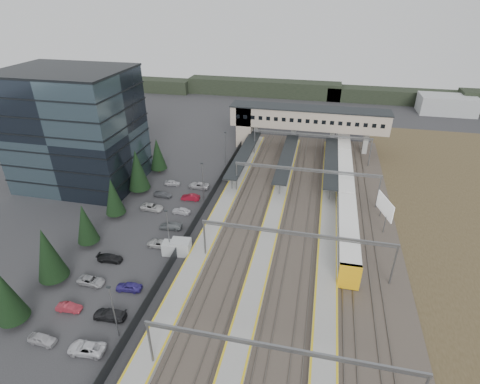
% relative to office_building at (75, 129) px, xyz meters
% --- Properties ---
extents(ground, '(220.00, 220.00, 0.00)m').
position_rel_office_building_xyz_m(ground, '(36.00, -12.00, -12.19)').
color(ground, '#2B2B2D').
rests_on(ground, ground).
extents(office_building, '(24.30, 18.30, 24.30)m').
position_rel_office_building_xyz_m(office_building, '(0.00, 0.00, 0.00)').
color(office_building, '#3E525D').
rests_on(office_building, ground).
extents(conifer_row, '(4.42, 49.82, 9.50)m').
position_rel_office_building_xyz_m(conifer_row, '(14.00, -15.86, -7.36)').
color(conifer_row, black).
rests_on(conifer_row, ground).
extents(car_park, '(10.63, 44.75, 1.29)m').
position_rel_office_building_xyz_m(car_park, '(23.04, -18.89, -11.59)').
color(car_park, '#ADABB1').
rests_on(car_park, ground).
extents(lampposts, '(0.50, 53.25, 8.07)m').
position_rel_office_building_xyz_m(lampposts, '(28.00, -10.75, -7.86)').
color(lampposts, slate).
rests_on(lampposts, ground).
extents(fence, '(0.08, 90.00, 2.00)m').
position_rel_office_building_xyz_m(fence, '(29.50, -7.00, -11.19)').
color(fence, '#26282B').
rests_on(fence, ground).
extents(relay_cabin_near, '(3.25, 2.52, 2.54)m').
position_rel_office_building_xyz_m(relay_cabin_near, '(29.83, -19.77, -10.92)').
color(relay_cabin_near, '#A0A3A5').
rests_on(relay_cabin_near, ground).
extents(relay_cabin_far, '(2.49, 2.14, 2.14)m').
position_rel_office_building_xyz_m(relay_cabin_far, '(28.11, -20.17, -11.12)').
color(relay_cabin_far, '#A0A3A5').
rests_on(relay_cabin_far, ground).
extents(rail_corridor, '(34.00, 90.00, 0.92)m').
position_rel_office_building_xyz_m(rail_corridor, '(45.34, -7.00, -11.90)').
color(rail_corridor, '#3C362D').
rests_on(rail_corridor, ground).
extents(canopies, '(23.10, 30.00, 3.28)m').
position_rel_office_building_xyz_m(canopies, '(43.00, 15.00, -8.27)').
color(canopies, black).
rests_on(canopies, ground).
extents(footbridge, '(40.40, 6.40, 11.20)m').
position_rel_office_building_xyz_m(footbridge, '(43.70, 30.00, -4.26)').
color(footbridge, tan).
rests_on(footbridge, ground).
extents(gantries, '(28.40, 62.28, 7.17)m').
position_rel_office_building_xyz_m(gantries, '(48.00, -9.00, -6.20)').
color(gantries, slate).
rests_on(gantries, ground).
extents(train, '(3.12, 65.25, 3.93)m').
position_rel_office_building_xyz_m(train, '(56.00, 9.71, -9.96)').
color(train, white).
rests_on(train, ground).
extents(billboard, '(2.04, 6.17, 5.53)m').
position_rel_office_building_xyz_m(billboard, '(62.50, -3.87, -8.45)').
color(billboard, slate).
rests_on(billboard, ground).
extents(treeline_far, '(170.00, 19.00, 7.00)m').
position_rel_office_building_xyz_m(treeline_far, '(59.81, 80.28, -9.24)').
color(treeline_far, black).
rests_on(treeline_far, ground).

